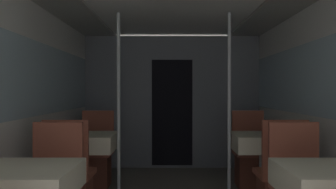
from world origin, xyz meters
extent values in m
cube|color=silver|center=(-1.40, 1.88, 1.04)|extent=(0.05, 6.55, 2.08)
cube|color=silver|center=(-1.39, 1.88, 1.34)|extent=(0.03, 6.03, 0.75)
cube|color=silver|center=(1.40, 1.88, 1.04)|extent=(0.05, 6.55, 2.08)
cube|color=silver|center=(1.39, 1.88, 1.34)|extent=(0.03, 6.03, 0.75)
cube|color=slate|center=(0.00, 4.35, 1.04)|extent=(2.74, 0.08, 2.08)
cube|color=black|center=(0.00, 4.30, 0.87)|extent=(0.64, 0.01, 1.66)
cube|color=#93704C|center=(-0.99, 0.75, 0.72)|extent=(0.63, 0.63, 0.02)
cube|color=beige|center=(-0.99, 0.75, 0.65)|extent=(0.67, 0.67, 0.18)
cube|color=#9E4C38|center=(-0.99, 1.54, 0.70)|extent=(0.41, 0.04, 0.50)
cylinder|color=#B7B7BC|center=(-0.99, 2.55, 0.36)|extent=(0.08, 0.08, 0.70)
cube|color=#93704C|center=(-0.99, 2.55, 0.72)|extent=(0.63, 0.63, 0.02)
cube|color=beige|center=(-0.99, 2.55, 0.65)|extent=(0.67, 0.67, 0.18)
cube|color=#9E4C38|center=(-0.99, 1.95, 0.43)|extent=(0.41, 0.41, 0.05)
cube|color=#9E4C38|center=(-0.99, 1.76, 0.70)|extent=(0.41, 0.04, 0.50)
cube|color=brown|center=(-0.99, 3.15, 0.20)|extent=(0.35, 0.35, 0.40)
cube|color=#9E4C38|center=(-0.99, 3.15, 0.43)|extent=(0.41, 0.41, 0.05)
cube|color=#9E4C38|center=(-0.99, 3.33, 0.70)|extent=(0.41, 0.04, 0.50)
cylinder|color=silver|center=(-0.61, 2.55, 1.04)|extent=(0.04, 0.04, 2.08)
cube|color=#93704C|center=(0.99, 0.75, 0.72)|extent=(0.63, 0.63, 0.02)
cube|color=beige|center=(0.99, 0.75, 0.65)|extent=(0.67, 0.67, 0.18)
cube|color=#9E4C38|center=(0.99, 1.54, 0.70)|extent=(0.41, 0.04, 0.50)
cylinder|color=#B7B7BC|center=(0.99, 2.55, 0.36)|extent=(0.08, 0.08, 0.70)
cube|color=#93704C|center=(0.99, 2.55, 0.72)|extent=(0.63, 0.63, 0.02)
cube|color=beige|center=(0.99, 2.55, 0.65)|extent=(0.67, 0.67, 0.18)
cube|color=#9E4C38|center=(0.99, 1.95, 0.43)|extent=(0.41, 0.41, 0.05)
cube|color=#9E4C38|center=(0.99, 1.76, 0.70)|extent=(0.41, 0.04, 0.50)
cube|color=brown|center=(0.99, 3.15, 0.20)|extent=(0.35, 0.35, 0.40)
cube|color=#9E4C38|center=(0.99, 3.15, 0.43)|extent=(0.41, 0.41, 0.05)
cube|color=#9E4C38|center=(0.99, 3.33, 0.70)|extent=(0.41, 0.04, 0.50)
cylinder|color=silver|center=(0.61, 2.55, 1.04)|extent=(0.04, 0.04, 2.08)
camera|label=1|loc=(-0.07, -1.58, 1.22)|focal=40.00mm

